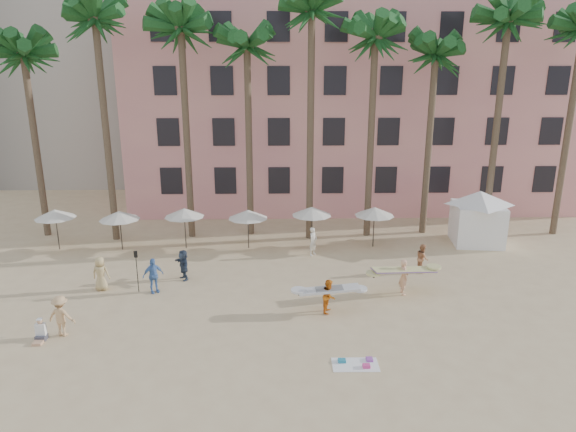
# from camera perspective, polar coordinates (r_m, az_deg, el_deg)

# --- Properties ---
(ground) EXTENTS (120.00, 120.00, 0.00)m
(ground) POSITION_cam_1_polar(r_m,az_deg,el_deg) (21.59, -3.40, -14.83)
(ground) COLOR #D1B789
(ground) RESTS_ON ground
(pink_hotel) EXTENTS (35.00, 14.00, 16.00)m
(pink_hotel) POSITION_cam_1_polar(r_m,az_deg,el_deg) (45.02, 6.76, 12.13)
(pink_hotel) COLOR #F09F92
(pink_hotel) RESTS_ON ground
(palm_row) EXTENTS (44.40, 5.40, 16.30)m
(palm_row) POSITION_cam_1_polar(r_m,az_deg,el_deg) (33.54, -1.94, 19.36)
(palm_row) COLOR brown
(palm_row) RESTS_ON ground
(umbrella_row) EXTENTS (22.50, 2.70, 2.73)m
(umbrella_row) POSITION_cam_1_polar(r_m,az_deg,el_deg) (32.43, -8.01, 0.32)
(umbrella_row) COLOR #332B23
(umbrella_row) RESTS_ON ground
(cabana) EXTENTS (5.03, 5.03, 3.50)m
(cabana) POSITION_cam_1_polar(r_m,az_deg,el_deg) (35.43, 20.39, 0.37)
(cabana) COLOR white
(cabana) RESTS_ON ground
(beach_towel) EXTENTS (1.81, 1.02, 0.14)m
(beach_towel) POSITION_cam_1_polar(r_m,az_deg,el_deg) (20.92, 7.62, -15.96)
(beach_towel) COLOR white
(beach_towel) RESTS_ON ground
(carrier_yellow) EXTENTS (3.41, 1.51, 1.86)m
(carrier_yellow) POSITION_cam_1_polar(r_m,az_deg,el_deg) (26.70, 12.74, -6.38)
(carrier_yellow) COLOR #E1A47E
(carrier_yellow) RESTS_ON ground
(carrier_white) EXTENTS (2.88, 0.92, 1.62)m
(carrier_white) POSITION_cam_1_polar(r_m,az_deg,el_deg) (24.37, 4.58, -8.70)
(carrier_white) COLOR orange
(carrier_white) RESTS_ON ground
(beachgoers) EXTENTS (18.35, 10.39, 1.85)m
(beachgoers) POSITION_cam_1_polar(r_m,az_deg,el_deg) (26.92, -10.95, -6.46)
(beachgoers) COLOR #527FC0
(beachgoers) RESTS_ON ground
(paddle) EXTENTS (0.18, 0.04, 2.23)m
(paddle) POSITION_cam_1_polar(r_m,az_deg,el_deg) (27.26, -16.47, -5.36)
(paddle) COLOR black
(paddle) RESTS_ON ground
(seated_man) EXTENTS (0.42, 0.74, 0.96)m
(seated_man) POSITION_cam_1_polar(r_m,az_deg,el_deg) (24.54, -25.79, -11.63)
(seated_man) COLOR #3F3F4C
(seated_man) RESTS_ON ground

